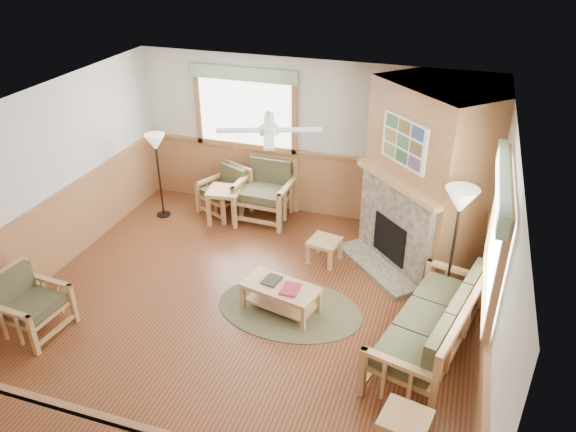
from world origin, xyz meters
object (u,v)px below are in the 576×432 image
(armchair_back_left, at_px, (224,191))
(armchair_back_right, at_px, (265,191))
(sofa, at_px, (431,323))
(footstool, at_px, (324,251))
(armchair_left, at_px, (30,304))
(floor_lamp_right, at_px, (452,252))
(floor_lamp_left, at_px, (159,176))
(end_table_chairs, at_px, (225,205))
(coffee_table, at_px, (281,298))

(armchair_back_left, height_order, armchair_back_right, armchair_back_right)
(sofa, relative_size, armchair_back_left, 2.56)
(armchair_back_right, bearing_deg, footstool, -36.04)
(sofa, xyz_separation_m, armchair_left, (-4.78, -1.10, -0.06))
(armchair_left, xyz_separation_m, floor_lamp_right, (4.90, 2.07, 0.49))
(floor_lamp_left, bearing_deg, armchair_back_right, 15.69)
(armchair_back_left, bearing_deg, armchair_back_right, 25.98)
(end_table_chairs, xyz_separation_m, floor_lamp_right, (3.78, -1.35, 0.61))
(end_table_chairs, height_order, footstool, end_table_chairs)
(coffee_table, height_order, floor_lamp_right, floor_lamp_right)
(footstool, xyz_separation_m, floor_lamp_left, (-3.07, 0.55, 0.57))
(floor_lamp_left, xyz_separation_m, floor_lamp_right, (4.91, -1.20, 0.15))
(coffee_table, bearing_deg, armchair_back_right, 126.89)
(footstool, bearing_deg, armchair_back_right, 141.84)
(coffee_table, height_order, floor_lamp_left, floor_lamp_left)
(armchair_back_right, xyz_separation_m, footstool, (1.33, -1.04, -0.32))
(sofa, relative_size, armchair_left, 2.51)
(armchair_back_left, distance_m, footstool, 2.34)
(armchair_left, xyz_separation_m, footstool, (3.07, 2.71, -0.23))
(armchair_back_left, xyz_separation_m, floor_lamp_left, (-0.98, -0.47, 0.35))
(sofa, distance_m, armchair_back_left, 4.63)
(armchair_back_left, relative_size, footstool, 1.87)
(armchair_back_left, bearing_deg, armchair_left, -80.43)
(armchair_left, bearing_deg, floor_lamp_left, 4.63)
(coffee_table, distance_m, floor_lamp_left, 3.46)
(armchair_left, distance_m, end_table_chairs, 3.60)
(armchair_back_left, height_order, floor_lamp_left, floor_lamp_left)
(armchair_back_left, relative_size, coffee_table, 0.82)
(armchair_left, height_order, coffee_table, armchair_left)
(end_table_chairs, bearing_deg, coffee_table, -50.27)
(coffee_table, height_order, footstool, coffee_table)
(floor_lamp_right, bearing_deg, armchair_back_left, 157.08)
(end_table_chairs, height_order, floor_lamp_left, floor_lamp_left)
(coffee_table, relative_size, floor_lamp_left, 0.66)
(floor_lamp_left, bearing_deg, armchair_left, -89.95)
(armchair_back_right, relative_size, coffee_table, 1.01)
(footstool, xyz_separation_m, floor_lamp_right, (1.84, -0.64, 0.72))
(sofa, distance_m, footstool, 2.37)
(sofa, bearing_deg, end_table_chairs, -108.36)
(floor_lamp_left, height_order, floor_lamp_right, floor_lamp_right)
(end_table_chairs, height_order, floor_lamp_right, floor_lamp_right)
(footstool, bearing_deg, floor_lamp_left, 169.76)
(armchair_left, xyz_separation_m, coffee_table, (2.83, 1.36, -0.22))
(armchair_back_left, xyz_separation_m, footstool, (2.10, -1.02, -0.22))
(armchair_back_left, xyz_separation_m, coffee_table, (1.86, -2.37, -0.21))
(sofa, height_order, armchair_back_left, sofa)
(armchair_back_left, bearing_deg, end_table_chairs, -40.46)
(armchair_left, bearing_deg, sofa, -72.45)
(armchair_left, distance_m, coffee_table, 3.15)
(end_table_chairs, bearing_deg, armchair_back_right, 28.38)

